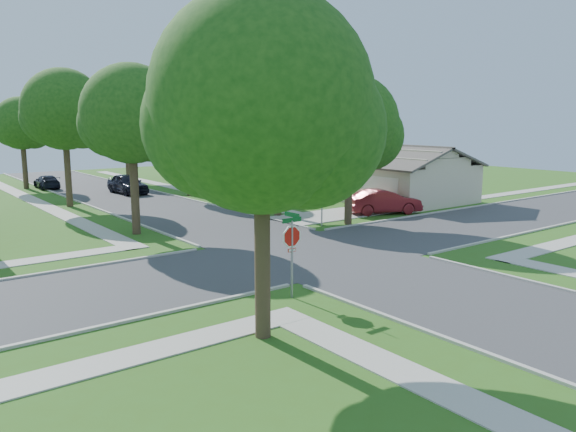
# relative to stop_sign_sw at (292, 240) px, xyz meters

# --- Properties ---
(ground) EXTENTS (100.00, 100.00, 0.00)m
(ground) POSITION_rel_stop_sign_sw_xyz_m (4.70, 4.70, -2.03)
(ground) COLOR #305C19
(ground) RESTS_ON ground
(road_ns) EXTENTS (7.00, 100.00, 0.02)m
(road_ns) POSITION_rel_stop_sign_sw_xyz_m (4.70, 4.70, -2.03)
(road_ns) COLOR #333335
(road_ns) RESTS_ON ground
(sidewalk_ne) EXTENTS (1.20, 40.00, 0.04)m
(sidewalk_ne) POSITION_rel_stop_sign_sw_xyz_m (10.80, 30.70, -2.01)
(sidewalk_ne) COLOR #9E9B91
(sidewalk_ne) RESTS_ON ground
(sidewalk_nw) EXTENTS (1.20, 40.00, 0.04)m
(sidewalk_nw) POSITION_rel_stop_sign_sw_xyz_m (-1.40, 30.70, -2.01)
(sidewalk_nw) COLOR #9E9B91
(sidewalk_nw) RESTS_ON ground
(driveway) EXTENTS (8.80, 3.60, 0.05)m
(driveway) POSITION_rel_stop_sign_sw_xyz_m (12.60, 11.80, -2.01)
(driveway) COLOR #9E9B91
(driveway) RESTS_ON ground
(stop_sign_sw) EXTENTS (1.05, 0.80, 2.98)m
(stop_sign_sw) POSITION_rel_stop_sign_sw_xyz_m (0.00, 0.00, 0.00)
(stop_sign_sw) COLOR gray
(stop_sign_sw) RESTS_ON ground
(stop_sign_ne) EXTENTS (1.05, 0.80, 2.98)m
(stop_sign_ne) POSITION_rel_stop_sign_sw_xyz_m (9.40, 9.40, 0.00)
(stop_sign_ne) COLOR gray
(stop_sign_ne) RESTS_ON ground
(tree_e_near) EXTENTS (4.97, 4.80, 8.28)m
(tree_e_near) POSITION_rel_stop_sign_sw_xyz_m (9.45, 13.71, 3.61)
(tree_e_near) COLOR #38281C
(tree_e_near) RESTS_ON ground
(tree_e_mid) EXTENTS (5.59, 5.40, 9.21)m
(tree_e_mid) POSITION_rel_stop_sign_sw_xyz_m (9.46, 25.71, 4.22)
(tree_e_mid) COLOR #38281C
(tree_e_mid) RESTS_ON ground
(tree_e_far) EXTENTS (5.17, 5.00, 8.72)m
(tree_e_far) POSITION_rel_stop_sign_sw_xyz_m (9.45, 38.71, 3.95)
(tree_e_far) COLOR #38281C
(tree_e_far) RESTS_ON ground
(tree_w_near) EXTENTS (5.38, 5.20, 8.97)m
(tree_w_near) POSITION_rel_stop_sign_sw_xyz_m (0.06, 13.71, 4.08)
(tree_w_near) COLOR #38281C
(tree_w_near) RESTS_ON ground
(tree_w_mid) EXTENTS (5.80, 5.60, 9.56)m
(tree_w_mid) POSITION_rel_stop_sign_sw_xyz_m (0.06, 25.71, 4.46)
(tree_w_mid) COLOR #38281C
(tree_w_mid) RESTS_ON ground
(tree_w_far) EXTENTS (4.76, 4.60, 8.04)m
(tree_w_far) POSITION_rel_stop_sign_sw_xyz_m (0.05, 38.71, 3.48)
(tree_w_far) COLOR #38281C
(tree_w_far) RESTS_ON ground
(tree_sw_corner) EXTENTS (6.21, 6.00, 9.55)m
(tree_sw_corner) POSITION_rel_stop_sign_sw_xyz_m (-2.74, -2.29, 4.23)
(tree_sw_corner) COLOR #38281C
(tree_sw_corner) RESTS_ON ground
(tree_ne_corner) EXTENTS (5.80, 5.60, 8.66)m
(tree_ne_corner) POSITION_rel_stop_sign_sw_xyz_m (11.06, 8.91, 3.56)
(tree_ne_corner) COLOR #38281C
(tree_ne_corner) RESTS_ON ground
(house_ne_near) EXTENTS (8.42, 13.60, 4.23)m
(house_ne_near) POSITION_rel_stop_sign_sw_xyz_m (20.69, 15.70, -0.51)
(house_ne_near) COLOR beige
(house_ne_near) RESTS_ON ground
(house_ne_far) EXTENTS (8.42, 13.60, 4.23)m
(house_ne_far) POSITION_rel_stop_sign_sw_xyz_m (20.69, 33.70, -0.51)
(house_ne_far) COLOR beige
(house_ne_far) RESTS_ON ground
(car_driveway) EXTENTS (5.10, 3.40, 1.59)m
(car_driveway) POSITION_rel_stop_sign_sw_xyz_m (15.38, 10.20, -1.24)
(car_driveway) COLOR maroon
(car_driveway) RESTS_ON ground
(car_curb_east) EXTENTS (2.13, 4.91, 1.65)m
(car_curb_east) POSITION_rel_stop_sign_sw_xyz_m (5.90, 29.97, -1.21)
(car_curb_east) COLOR black
(car_curb_east) RESTS_ON ground
(car_curb_west) EXTENTS (1.82, 4.13, 1.18)m
(car_curb_west) POSITION_rel_stop_sign_sw_xyz_m (1.50, 37.69, -1.44)
(car_curb_west) COLOR black
(car_curb_west) RESTS_ON ground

